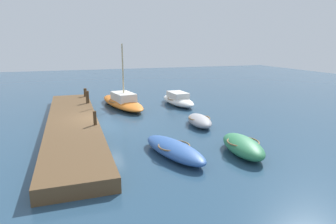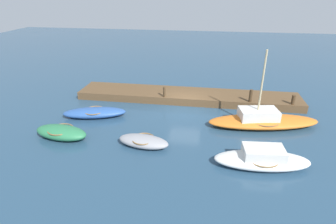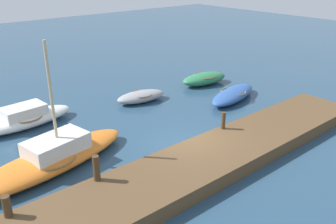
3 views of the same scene
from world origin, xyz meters
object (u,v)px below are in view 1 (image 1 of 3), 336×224
at_px(sailboat_orange, 122,101).
at_px(motorboat_white, 178,100).
at_px(rowboat_green, 243,146).
at_px(rowboat_blue, 174,149).
at_px(mooring_post_mid_west, 87,97).
at_px(mooring_post_mid_east, 95,118).
at_px(mooring_post_west, 85,92).
at_px(dinghy_grey, 199,120).

xyz_separation_m(sailboat_orange, motorboat_white, (0.70, 4.71, -0.01)).
xyz_separation_m(rowboat_green, rowboat_blue, (-0.80, -3.23, -0.07)).
height_order(rowboat_green, rowboat_blue, rowboat_green).
bearing_deg(mooring_post_mid_west, sailboat_orange, 100.62).
distance_m(rowboat_blue, mooring_post_mid_east, 5.61).
bearing_deg(motorboat_white, mooring_post_mid_east, -54.14).
bearing_deg(mooring_post_mid_east, sailboat_orange, 158.51).
xyz_separation_m(rowboat_blue, mooring_post_west, (-14.25, -3.22, 0.63)).
bearing_deg(mooring_post_mid_west, mooring_post_west, 180.00).
xyz_separation_m(rowboat_green, motorboat_white, (-11.80, 1.07, 0.04)).
bearing_deg(rowboat_green, motorboat_white, -177.65).
height_order(rowboat_blue, mooring_post_west, mooring_post_west).
bearing_deg(dinghy_grey, rowboat_blue, -28.82).
bearing_deg(mooring_post_mid_west, motorboat_white, 88.68).
xyz_separation_m(mooring_post_west, mooring_post_mid_west, (3.08, 0.00, 0.12)).
distance_m(dinghy_grey, mooring_post_west, 11.82).
bearing_deg(sailboat_orange, motorboat_white, 71.01).
xyz_separation_m(rowboat_blue, sailboat_orange, (-11.70, -0.41, 0.12)).
relative_size(dinghy_grey, mooring_post_mid_east, 3.94).
bearing_deg(rowboat_green, dinghy_grey, -173.72).
bearing_deg(rowboat_green, mooring_post_west, -149.26).
bearing_deg(mooring_post_mid_west, rowboat_blue, 16.10).
bearing_deg(mooring_post_mid_west, dinghy_grey, 44.31).
bearing_deg(mooring_post_mid_east, rowboat_blue, 35.38).
height_order(rowboat_green, mooring_post_mid_east, mooring_post_mid_east).
bearing_deg(rowboat_blue, rowboat_green, 62.02).
bearing_deg(mooring_post_west, sailboat_orange, 47.85).
xyz_separation_m(sailboat_orange, mooring_post_mid_east, (7.16, -2.82, 0.56)).
bearing_deg(mooring_post_west, mooring_post_mid_west, 0.00).
distance_m(dinghy_grey, motorboat_white, 6.63).
xyz_separation_m(dinghy_grey, rowboat_green, (5.24, -0.11, 0.08)).
relative_size(dinghy_grey, mooring_post_west, 4.49).
relative_size(dinghy_grey, rowboat_green, 0.89).
height_order(mooring_post_mid_west, mooring_post_mid_east, mooring_post_mid_west).
relative_size(mooring_post_west, mooring_post_mid_west, 0.74).
bearing_deg(motorboat_white, dinghy_grey, -13.05).
height_order(motorboat_white, mooring_post_west, mooring_post_west).
distance_m(mooring_post_mid_west, mooring_post_mid_east, 6.63).
distance_m(mooring_post_west, mooring_post_mid_east, 9.71).
distance_m(rowboat_green, motorboat_white, 11.84).
distance_m(rowboat_blue, mooring_post_mid_west, 11.65).
bearing_deg(mooring_post_west, rowboat_blue, 12.75).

